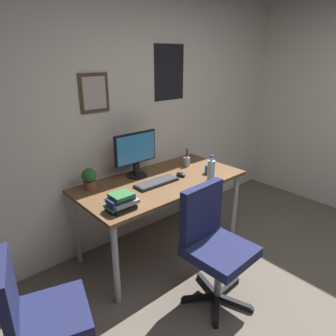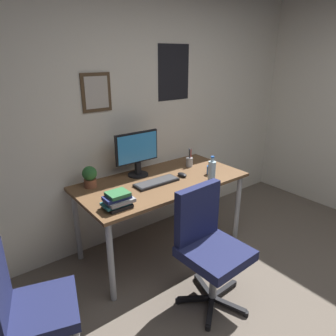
{
  "view_description": "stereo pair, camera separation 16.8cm",
  "coord_description": "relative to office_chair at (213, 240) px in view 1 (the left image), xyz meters",
  "views": [
    {
      "loc": [
        -1.86,
        -0.38,
        1.87
      ],
      "look_at": [
        -0.15,
        1.57,
        0.9
      ],
      "focal_mm": 32.6,
      "sensor_mm": 36.0,
      "label": 1
    },
    {
      "loc": [
        -1.73,
        -0.49,
        1.87
      ],
      "look_at": [
        -0.15,
        1.57,
        0.9
      ],
      "focal_mm": 32.6,
      "sensor_mm": 36.0,
      "label": 2
    }
  ],
  "objects": [
    {
      "name": "computer_mouse",
      "position": [
        0.34,
        0.72,
        0.24
      ],
      "size": [
        0.06,
        0.11,
        0.04
      ],
      "color": "black",
      "rests_on": "desk"
    },
    {
      "name": "side_chair",
      "position": [
        -1.27,
        0.2,
        -0.03
      ],
      "size": [
        0.53,
        0.52,
        0.88
      ],
      "color": "#1E234C",
      "rests_on": "ground_plane"
    },
    {
      "name": "wall_back",
      "position": [
        0.27,
        1.25,
        0.77
      ],
      "size": [
        4.4,
        0.1,
        2.6
      ],
      "color": "silver",
      "rests_on": "ground_plane"
    },
    {
      "name": "office_chair",
      "position": [
        0.0,
        0.0,
        0.0
      ],
      "size": [
        0.55,
        0.57,
        0.95
      ],
      "color": "#1E234C",
      "rests_on": "ground_plane"
    },
    {
      "name": "book_stack_left",
      "position": [
        -0.47,
        0.53,
        0.29
      ],
      "size": [
        0.24,
        0.17,
        0.13
      ],
      "color": "black",
      "rests_on": "desk"
    },
    {
      "name": "pen_cup",
      "position": [
        0.59,
        0.89,
        0.28
      ],
      "size": [
        0.07,
        0.07,
        0.2
      ],
      "color": "#9EA0A5",
      "rests_on": "desk"
    },
    {
      "name": "coffee_mug_near",
      "position": [
        0.6,
        0.59,
        0.27
      ],
      "size": [
        0.11,
        0.07,
        0.09
      ],
      "color": "#2659B2",
      "rests_on": "desk"
    },
    {
      "name": "keyboard",
      "position": [
        0.04,
        0.73,
        0.24
      ],
      "size": [
        0.43,
        0.15,
        0.03
      ],
      "color": "black",
      "rests_on": "desk"
    },
    {
      "name": "water_bottle",
      "position": [
        0.47,
        0.44,
        0.33
      ],
      "size": [
        0.07,
        0.07,
        0.25
      ],
      "color": "silver",
      "rests_on": "desk"
    },
    {
      "name": "monitor",
      "position": [
        0.01,
        1.01,
        0.46
      ],
      "size": [
        0.46,
        0.2,
        0.43
      ],
      "color": "black",
      "rests_on": "desk"
    },
    {
      "name": "potted_plant",
      "position": [
        -0.48,
        1.03,
        0.33
      ],
      "size": [
        0.13,
        0.13,
        0.19
      ],
      "color": "brown",
      "rests_on": "desk"
    },
    {
      "name": "desk",
      "position": [
        0.13,
        0.77,
        0.15
      ],
      "size": [
        1.61,
        0.8,
        0.75
      ],
      "color": "brown",
      "rests_on": "ground_plane"
    }
  ]
}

